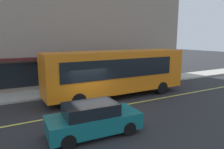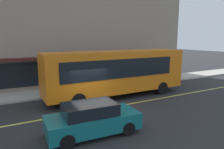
% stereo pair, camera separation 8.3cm
% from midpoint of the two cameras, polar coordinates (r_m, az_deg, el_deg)
% --- Properties ---
extents(ground, '(120.00, 120.00, 0.00)m').
position_cam_midpoint_polar(ground, '(13.09, -4.90, -9.86)').
color(ground, '#28282B').
extents(sidewalk, '(80.00, 2.67, 0.15)m').
position_cam_midpoint_polar(sidewalk, '(17.82, -11.75, -4.37)').
color(sidewalk, '#B2ADA3').
rests_on(sidewalk, ground).
extents(lane_centre_stripe, '(36.00, 0.16, 0.01)m').
position_cam_midpoint_polar(lane_centre_stripe, '(13.08, -4.90, -9.85)').
color(lane_centre_stripe, '#D8D14C').
rests_on(lane_centre_stripe, ground).
extents(storefront_building, '(26.17, 10.23, 14.42)m').
position_cam_midpoint_polar(storefront_building, '(23.53, -15.53, 16.43)').
color(storefront_building, gray).
rests_on(storefront_building, ground).
extents(bus, '(11.14, 2.65, 3.50)m').
position_cam_midpoint_polar(bus, '(15.60, 1.65, 0.96)').
color(bus, orange).
rests_on(bus, ground).
extents(traffic_light, '(0.30, 0.52, 3.20)m').
position_cam_midpoint_polar(traffic_light, '(16.23, -15.78, 2.90)').
color(traffic_light, '#2D2D33').
rests_on(traffic_light, sidewalk).
extents(car_teal, '(4.38, 2.03, 1.52)m').
position_cam_midpoint_polar(car_teal, '(9.81, -5.24, -12.19)').
color(car_teal, '#14666B').
rests_on(car_teal, ground).
extents(pedestrian_at_corner, '(0.34, 0.34, 1.65)m').
position_cam_midpoint_polar(pedestrian_at_corner, '(20.26, 7.84, 0.55)').
color(pedestrian_at_corner, black).
rests_on(pedestrian_at_corner, sidewalk).
extents(pedestrian_by_curb, '(0.34, 0.34, 1.84)m').
position_cam_midpoint_polar(pedestrian_by_curb, '(22.82, 16.16, 1.63)').
color(pedestrian_by_curb, black).
rests_on(pedestrian_by_curb, sidewalk).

